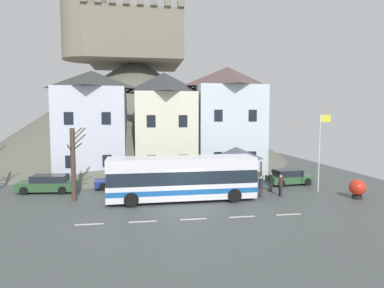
{
  "coord_description": "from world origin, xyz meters",
  "views": [
    {
      "loc": [
        -3.09,
        -21.31,
        6.1
      ],
      "look_at": [
        1.09,
        5.09,
        3.86
      ],
      "focal_mm": 30.89,
      "sensor_mm": 36.0,
      "label": 1
    }
  ],
  "objects_px": {
    "townhouse_01": "(165,125)",
    "flagpole": "(320,147)",
    "townhouse_02": "(227,121)",
    "pedestrian_03": "(254,183)",
    "townhouse_00": "(93,125)",
    "parked_car_02": "(119,180)",
    "parked_car_00": "(289,177)",
    "pedestrian_01": "(271,181)",
    "transit_bus": "(182,179)",
    "harbour_buoy": "(357,188)",
    "pedestrian_02": "(261,186)",
    "hilltop_castle": "(135,105)",
    "parked_car_01": "(48,184)",
    "public_bench": "(254,176)",
    "bus_shelter": "(236,153)",
    "bare_tree_00": "(73,163)",
    "pedestrian_00": "(281,186)"
  },
  "relations": [
    {
      "from": "townhouse_01",
      "to": "flagpole",
      "type": "height_order",
      "value": "townhouse_01"
    },
    {
      "from": "townhouse_02",
      "to": "pedestrian_03",
      "type": "distance_m",
      "value": 9.52
    },
    {
      "from": "townhouse_00",
      "to": "parked_car_02",
      "type": "relative_size",
      "value": 2.55
    },
    {
      "from": "parked_car_00",
      "to": "pedestrian_01",
      "type": "bearing_deg",
      "value": -144.39
    },
    {
      "from": "townhouse_01",
      "to": "pedestrian_03",
      "type": "height_order",
      "value": "townhouse_01"
    },
    {
      "from": "transit_bus",
      "to": "harbour_buoy",
      "type": "relative_size",
      "value": 7.41
    },
    {
      "from": "parked_car_02",
      "to": "transit_bus",
      "type": "bearing_deg",
      "value": 125.91
    },
    {
      "from": "pedestrian_02",
      "to": "townhouse_02",
      "type": "bearing_deg",
      "value": 90.12
    },
    {
      "from": "townhouse_00",
      "to": "pedestrian_02",
      "type": "bearing_deg",
      "value": -36.31
    },
    {
      "from": "hilltop_castle",
      "to": "harbour_buoy",
      "type": "distance_m",
      "value": 33.46
    },
    {
      "from": "townhouse_00",
      "to": "pedestrian_01",
      "type": "xyz_separation_m",
      "value": [
        15.04,
        -8.24,
        -4.39
      ]
    },
    {
      "from": "harbour_buoy",
      "to": "parked_car_00",
      "type": "bearing_deg",
      "value": 115.72
    },
    {
      "from": "hilltop_castle",
      "to": "parked_car_00",
      "type": "xyz_separation_m",
      "value": [
        13.84,
        -22.53,
        -7.2
      ]
    },
    {
      "from": "parked_car_01",
      "to": "public_bench",
      "type": "relative_size",
      "value": 2.58
    },
    {
      "from": "hilltop_castle",
      "to": "bus_shelter",
      "type": "relative_size",
      "value": 12.21
    },
    {
      "from": "pedestrian_02",
      "to": "bare_tree_00",
      "type": "height_order",
      "value": "bare_tree_00"
    },
    {
      "from": "townhouse_00",
      "to": "hilltop_castle",
      "type": "distance_m",
      "value": 17.3
    },
    {
      "from": "townhouse_01",
      "to": "pedestrian_03",
      "type": "relative_size",
      "value": 7.19
    },
    {
      "from": "hilltop_castle",
      "to": "bare_tree_00",
      "type": "bearing_deg",
      "value": -99.13
    },
    {
      "from": "parked_car_00",
      "to": "pedestrian_00",
      "type": "height_order",
      "value": "pedestrian_00"
    },
    {
      "from": "pedestrian_01",
      "to": "townhouse_01",
      "type": "bearing_deg",
      "value": 133.47
    },
    {
      "from": "parked_car_02",
      "to": "pedestrian_02",
      "type": "xyz_separation_m",
      "value": [
        10.82,
        -5.05,
        0.25
      ]
    },
    {
      "from": "parked_car_00",
      "to": "pedestrian_00",
      "type": "relative_size",
      "value": 2.5
    },
    {
      "from": "pedestrian_02",
      "to": "public_bench",
      "type": "distance_m",
      "value": 6.18
    },
    {
      "from": "public_bench",
      "to": "harbour_buoy",
      "type": "bearing_deg",
      "value": -54.63
    },
    {
      "from": "townhouse_00",
      "to": "public_bench",
      "type": "distance_m",
      "value": 16.33
    },
    {
      "from": "townhouse_00",
      "to": "pedestrian_01",
      "type": "bearing_deg",
      "value": -28.72
    },
    {
      "from": "parked_car_00",
      "to": "pedestrian_03",
      "type": "relative_size",
      "value": 2.79
    },
    {
      "from": "harbour_buoy",
      "to": "bare_tree_00",
      "type": "height_order",
      "value": "bare_tree_00"
    },
    {
      "from": "townhouse_00",
      "to": "townhouse_01",
      "type": "distance_m",
      "value": 7.04
    },
    {
      "from": "transit_bus",
      "to": "pedestrian_00",
      "type": "bearing_deg",
      "value": 0.05
    },
    {
      "from": "townhouse_01",
      "to": "pedestrian_00",
      "type": "distance_m",
      "value": 13.7
    },
    {
      "from": "townhouse_02",
      "to": "hilltop_castle",
      "type": "bearing_deg",
      "value": 119.91
    },
    {
      "from": "transit_bus",
      "to": "bus_shelter",
      "type": "xyz_separation_m",
      "value": [
        5.24,
        3.99,
        1.31
      ]
    },
    {
      "from": "parked_car_00",
      "to": "parked_car_01",
      "type": "distance_m",
      "value": 20.56
    },
    {
      "from": "townhouse_01",
      "to": "public_bench",
      "type": "relative_size",
      "value": 5.86
    },
    {
      "from": "townhouse_00",
      "to": "transit_bus",
      "type": "relative_size",
      "value": 0.98
    },
    {
      "from": "townhouse_02",
      "to": "transit_bus",
      "type": "xyz_separation_m",
      "value": [
        -6.02,
        -9.94,
        -3.98
      ]
    },
    {
      "from": "pedestrian_03",
      "to": "hilltop_castle",
      "type": "bearing_deg",
      "value": 111.2
    },
    {
      "from": "parked_car_01",
      "to": "public_bench",
      "type": "xyz_separation_m",
      "value": [
        17.92,
        1.74,
        -0.2
      ]
    },
    {
      "from": "bus_shelter",
      "to": "parked_car_01",
      "type": "xyz_separation_m",
      "value": [
        -15.58,
        0.32,
        -2.24
      ]
    },
    {
      "from": "parked_car_02",
      "to": "townhouse_02",
      "type": "bearing_deg",
      "value": -163.0
    },
    {
      "from": "bus_shelter",
      "to": "bare_tree_00",
      "type": "bearing_deg",
      "value": -167.79
    },
    {
      "from": "pedestrian_01",
      "to": "flagpole",
      "type": "distance_m",
      "value": 4.82
    },
    {
      "from": "townhouse_01",
      "to": "bus_shelter",
      "type": "relative_size",
      "value": 2.92
    },
    {
      "from": "hilltop_castle",
      "to": "flagpole",
      "type": "height_order",
      "value": "hilltop_castle"
    },
    {
      "from": "townhouse_01",
      "to": "parked_car_01",
      "type": "bearing_deg",
      "value": -148.94
    },
    {
      "from": "townhouse_02",
      "to": "parked_car_00",
      "type": "bearing_deg",
      "value": -53.99
    },
    {
      "from": "hilltop_castle",
      "to": "bus_shelter",
      "type": "xyz_separation_m",
      "value": [
        8.86,
        -22.71,
        -4.94
      ]
    },
    {
      "from": "public_bench",
      "to": "townhouse_01",
      "type": "bearing_deg",
      "value": 152.49
    }
  ]
}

